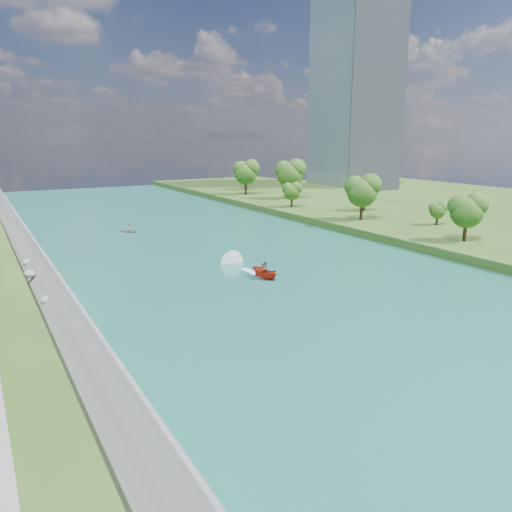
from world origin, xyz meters
TOP-DOWN VIEW (x-y plane):
  - ground at (0.00, 0.00)m, footprint 260.00×260.00m
  - river_water at (0.00, 20.00)m, footprint 55.00×240.00m
  - berm_east at (49.50, 20.00)m, footprint 44.00×240.00m
  - riprap_bank at (-25.83, 19.43)m, footprint 4.77×236.00m
  - office_tower at (82.50, 95.00)m, footprint 22.00×22.00m
  - trees_east at (38.47, 30.66)m, footprint 16.05×140.71m
  - motorboat at (-0.41, 15.54)m, footprint 3.60×18.86m
  - raft at (-6.45, 52.61)m, footprint 3.72×3.92m

SIDE VIEW (x-z plane):
  - ground at x=0.00m, z-range 0.00..0.00m
  - river_water at x=0.00m, z-range 0.00..0.10m
  - raft at x=-6.45m, z-range -0.35..1.31m
  - motorboat at x=-0.41m, z-range -0.31..1.78m
  - berm_east at x=49.50m, z-range 0.00..1.50m
  - riprap_bank at x=-25.83m, z-range -0.39..3.96m
  - trees_east at x=38.47m, z-range 0.60..12.57m
  - office_tower at x=82.50m, z-range 0.00..60.00m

